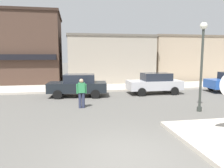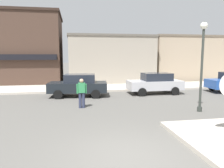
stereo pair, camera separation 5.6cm
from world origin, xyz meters
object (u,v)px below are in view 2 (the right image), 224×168
object	(u,v)px
lamp_post	(202,53)
parked_car_second	(155,83)
pedestrian_crossing_near	(82,92)
parked_car_nearest	(78,85)

from	to	relation	value
lamp_post	parked_car_second	bearing A→B (deg)	93.79
lamp_post	parked_car_second	size ratio (longest dim) A/B	1.13
lamp_post	pedestrian_crossing_near	world-z (taller)	lamp_post
pedestrian_crossing_near	parked_car_second	bearing A→B (deg)	32.54
parked_car_nearest	pedestrian_crossing_near	xyz separation A→B (m)	(0.10, -3.45, 0.06)
lamp_post	parked_car_nearest	world-z (taller)	lamp_post
parked_car_second	lamp_post	bearing A→B (deg)	-86.21
parked_car_second	parked_car_nearest	bearing A→B (deg)	-178.95
lamp_post	pedestrian_crossing_near	size ratio (longest dim) A/B	2.82
parked_car_second	pedestrian_crossing_near	world-z (taller)	pedestrian_crossing_near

